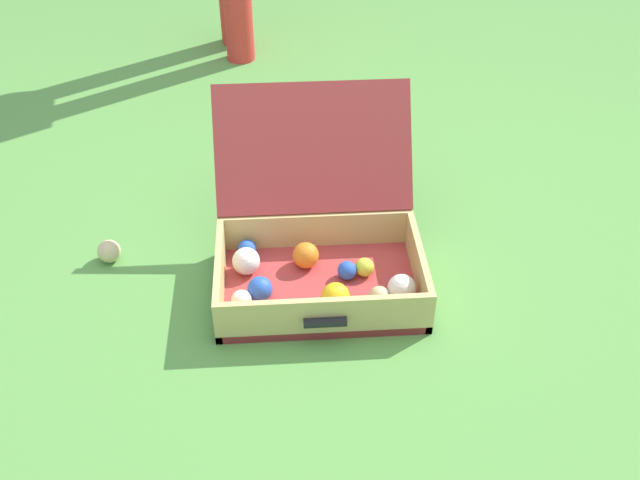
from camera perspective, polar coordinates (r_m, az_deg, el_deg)
The scene contains 3 objects.
ground_plane at distance 2.12m, azimuth 0.53°, elevation -2.68°, with size 16.00×16.00×0.00m, color #569342.
open_suitcase at distance 2.06m, azimuth -0.24°, elevation -0.50°, with size 0.56×0.61×0.45m.
stray_ball_on_grass at distance 2.24m, azimuth -15.92°, elevation -0.83°, with size 0.07×0.07×0.07m, color #D1B784.
Camera 1 is at (-0.13, -1.58, 1.41)m, focal length 41.60 mm.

